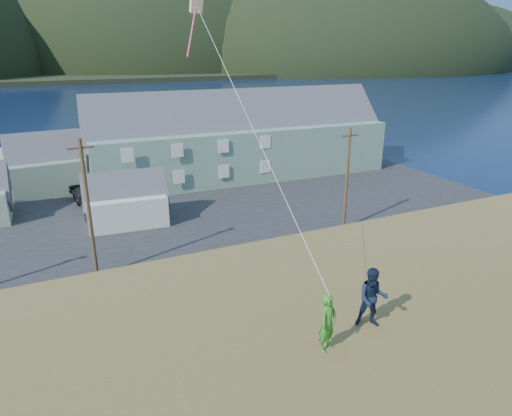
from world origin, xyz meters
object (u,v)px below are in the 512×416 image
at_px(shed_white, 126,200).
at_px(kite_flyer_green, 328,323).
at_px(lodge, 240,137).
at_px(kite_flyer_navy, 373,298).
at_px(wharf, 50,156).
at_px(shed_palegreen_far, 64,162).

distance_m(shed_white, kite_flyer_green, 31.08).
bearing_deg(lodge, kite_flyer_green, -107.68).
bearing_deg(kite_flyer_navy, lodge, 102.15).
height_order(lodge, kite_flyer_green, lodge).
bearing_deg(kite_flyer_green, wharf, 70.34).
distance_m(lodge, kite_flyer_green, 43.81).
distance_m(lodge, shed_white, 18.83).
xyz_separation_m(lodge, kite_flyer_navy, (-13.04, -40.69, 3.38)).
bearing_deg(lodge, shed_white, -143.33).
bearing_deg(wharf, kite_flyer_navy, -82.49).
bearing_deg(kite_flyer_navy, wharf, 127.43).
relative_size(shed_white, kite_flyer_navy, 4.05).
relative_size(wharf, kite_flyer_navy, 14.11).
bearing_deg(lodge, shed_palegreen_far, 173.11).
height_order(wharf, shed_palegreen_far, shed_palegreen_far).
bearing_deg(shed_palegreen_far, kite_flyer_green, -88.59).
xyz_separation_m(wharf, shed_white, (5.47, -29.14, 1.75)).
bearing_deg(shed_white, shed_palegreen_far, 111.20).
height_order(shed_palegreen_far, kite_flyer_green, kite_flyer_green).
bearing_deg(shed_palegreen_far, lodge, -13.67).
bearing_deg(wharf, shed_white, -79.36).
xyz_separation_m(wharf, lodge, (20.85, -18.57, 4.29)).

